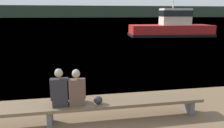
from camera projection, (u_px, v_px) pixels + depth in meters
name	position (u px, v px, depth m)	size (l,w,h in m)	color
water_surface	(70.00, 18.00, 122.47)	(240.00, 240.00, 0.00)	teal
far_shoreline	(70.00, 12.00, 143.45)	(600.00, 12.00, 7.45)	#2D3D2D
bench_main	(49.00, 110.00, 5.64)	(8.44, 0.55, 0.50)	brown
person_left	(60.00, 90.00, 5.59)	(0.45, 0.40, 1.01)	black
person_right	(77.00, 90.00, 5.66)	(0.45, 0.40, 0.97)	#4C382D
shopping_bag	(98.00, 100.00, 5.79)	(0.24, 0.22, 0.21)	#232328
tugboat_red	(172.00, 27.00, 27.41)	(10.57, 4.55, 5.64)	#A81919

